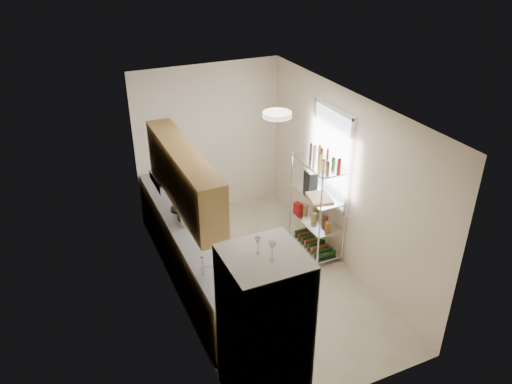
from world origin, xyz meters
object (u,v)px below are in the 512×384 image
rice_cooker (191,215)px  cutting_board (320,198)px  espresso_machine (311,178)px  frying_pan_large (187,217)px  refrigerator (264,330)px

rice_cooker → cutting_board: 1.87m
rice_cooker → espresso_machine: size_ratio=1.17×
frying_pan_large → espresso_machine: bearing=23.7°
rice_cooker → cutting_board: bearing=-9.5°
rice_cooker → espresso_machine: (1.93, 0.11, 0.12)m
cutting_board → espresso_machine: size_ratio=1.58×
rice_cooker → cutting_board: size_ratio=0.74×
refrigerator → cutting_board: 2.68m
rice_cooker → frying_pan_large: (-0.02, 0.14, -0.09)m
refrigerator → frying_pan_large: size_ratio=6.96×
rice_cooker → espresso_machine: 1.93m
cutting_board → espresso_machine: 0.44m
refrigerator → frying_pan_large: refrigerator is taller
refrigerator → cutting_board: bearing=47.4°
rice_cooker → espresso_machine: bearing=3.2°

